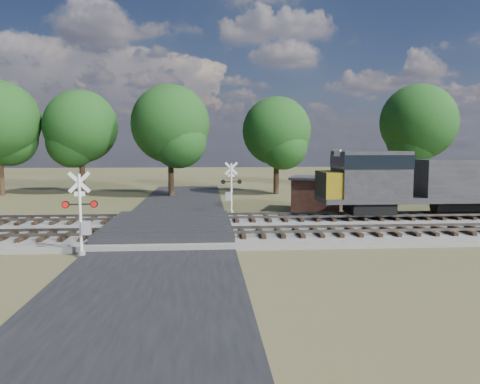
{
  "coord_description": "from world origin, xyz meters",
  "views": [
    {
      "loc": [
        2.12,
        -26.18,
        4.98
      ],
      "look_at": [
        4.18,
        2.0,
        2.15
      ],
      "focal_mm": 35.0,
      "sensor_mm": 36.0,
      "label": 1
    }
  ],
  "objects": [
    {
      "name": "crossing_panel",
      "position": [
        0.0,
        0.5,
        0.32
      ],
      "size": [
        7.0,
        9.0,
        0.62
      ],
      "primitive_type": "cube",
      "color": "#262628",
      "rests_on": "ground"
    },
    {
      "name": "track_far",
      "position": [
        3.12,
        3.0,
        0.41
      ],
      "size": [
        140.0,
        2.6,
        0.33
      ],
      "color": "black",
      "rests_on": "ballast_bed"
    },
    {
      "name": "track_near",
      "position": [
        3.12,
        -2.0,
        0.41
      ],
      "size": [
        140.0,
        2.6,
        0.33
      ],
      "color": "black",
      "rests_on": "ballast_bed"
    },
    {
      "name": "treeline",
      "position": [
        7.12,
        21.11,
        6.9
      ],
      "size": [
        80.75,
        12.25,
        11.44
      ],
      "color": "black",
      "rests_on": "ground"
    },
    {
      "name": "equipment_shed",
      "position": [
        10.55,
        8.62,
        1.33
      ],
      "size": [
        4.89,
        4.89,
        2.63
      ],
      "rotation": [
        0.0,
        0.0,
        -0.33
      ],
      "color": "#40231B",
      "rests_on": "ground"
    },
    {
      "name": "ground",
      "position": [
        0.0,
        0.0,
        0.0
      ],
      "size": [
        160.0,
        160.0,
        0.0
      ],
      "primitive_type": "plane",
      "color": "#404424",
      "rests_on": "ground"
    },
    {
      "name": "crossing_signal_near",
      "position": [
        -3.4,
        -5.13,
        1.6
      ],
      "size": [
        1.55,
        0.36,
        3.84
      ],
      "rotation": [
        0.0,
        0.0,
        0.11
      ],
      "color": "silver",
      "rests_on": "ground"
    },
    {
      "name": "ballast_bed",
      "position": [
        10.0,
        0.5,
        0.15
      ],
      "size": [
        140.0,
        10.0,
        0.3
      ],
      "primitive_type": "cube",
      "color": "gray",
      "rests_on": "ground"
    },
    {
      "name": "crossing_signal_far",
      "position": [
        3.87,
        7.55,
        1.58
      ],
      "size": [
        1.53,
        0.33,
        3.8
      ],
      "rotation": [
        0.0,
        0.0,
        3.13
      ],
      "color": "silver",
      "rests_on": "ground"
    },
    {
      "name": "road",
      "position": [
        0.0,
        0.0,
        0.04
      ],
      "size": [
        7.0,
        60.0,
        0.08
      ],
      "primitive_type": "cube",
      "color": "black",
      "rests_on": "ground"
    }
  ]
}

